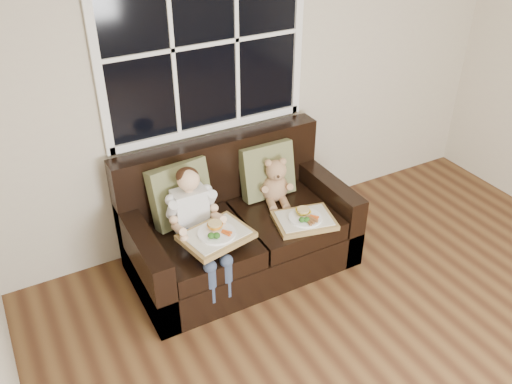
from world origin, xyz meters
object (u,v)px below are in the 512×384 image
loveseat (238,229)px  child (196,217)px  tray_left (216,235)px  tray_right (304,219)px  teddy_bear (276,183)px

loveseat → child: bearing=-163.2°
child → tray_left: (0.07, -0.19, -0.05)m
tray_left → tray_right: (0.72, -0.02, -0.10)m
tray_left → tray_right: size_ratio=1.05×
teddy_bear → tray_right: bearing=-68.5°
loveseat → tray_right: bearing=-40.1°
teddy_bear → loveseat: bearing=-156.1°
loveseat → tray_left: size_ratio=3.23×
teddy_bear → tray_right: (0.03, -0.38, -0.12)m
loveseat → teddy_bear: 0.47m
loveseat → child: child is taller
child → tray_right: size_ratio=1.60×
tray_right → tray_left: bearing=-169.3°
teddy_bear → tray_left: 0.77m
child → tray_left: size_ratio=1.53×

